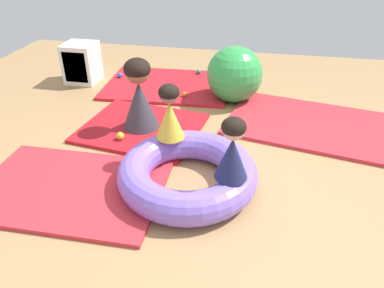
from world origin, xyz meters
TOP-DOWN VIEW (x-y plane):
  - ground_plane at (0.00, 0.00)m, footprint 8.00×8.00m
  - gym_mat_center_rear at (-1.10, -0.33)m, footprint 1.65×1.13m
  - gym_mat_near_right at (1.09, 1.32)m, footprint 2.06×1.55m
  - gym_mat_front at (-0.85, 2.14)m, footprint 1.80×1.33m
  - gym_mat_far_left at (-0.81, 0.86)m, footprint 1.43×1.27m
  - inflatable_cushion at (-0.08, -0.06)m, footprint 1.24×1.24m
  - child_in_navy at (0.31, -0.23)m, footprint 0.37×0.37m
  - child_in_yellow at (-0.32, 0.29)m, footprint 0.30×0.30m
  - adult_seated at (-0.81, 0.86)m, footprint 0.56×0.56m
  - play_ball_orange at (-0.51, 1.76)m, footprint 0.07×0.07m
  - play_ball_teal at (-0.48, 2.63)m, footprint 0.07×0.07m
  - play_ball_blue at (-1.61, 2.25)m, footprint 0.07×0.07m
  - play_ball_yellow at (-0.94, 0.53)m, footprint 0.08×0.08m
  - exercise_ball_large at (0.13, 1.86)m, footprint 0.72×0.72m
  - storage_cube at (-2.12, 2.09)m, footprint 0.44×0.44m

SIDE VIEW (x-z plane):
  - ground_plane at x=0.00m, z-range 0.00..0.00m
  - gym_mat_center_rear at x=-1.10m, z-range 0.00..0.04m
  - gym_mat_near_right at x=1.09m, z-range 0.00..0.04m
  - gym_mat_front at x=-0.85m, z-range 0.00..0.04m
  - gym_mat_far_left at x=-0.81m, z-range 0.00..0.04m
  - play_ball_teal at x=-0.48m, z-range 0.04..0.11m
  - play_ball_orange at x=-0.51m, z-range 0.04..0.11m
  - play_ball_blue at x=-1.61m, z-range 0.04..0.11m
  - play_ball_yellow at x=-0.94m, z-range 0.04..0.12m
  - inflatable_cushion at x=-0.08m, z-range 0.00..0.29m
  - storage_cube at x=-2.12m, z-range 0.00..0.56m
  - exercise_ball_large at x=0.13m, z-range 0.00..0.72m
  - adult_seated at x=-0.81m, z-range 0.03..0.83m
  - child_in_navy at x=0.31m, z-range 0.28..0.81m
  - child_in_yellow at x=-0.32m, z-range 0.28..0.81m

